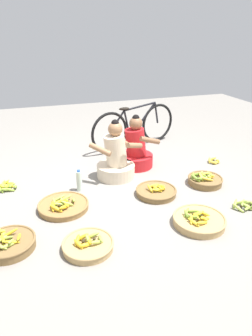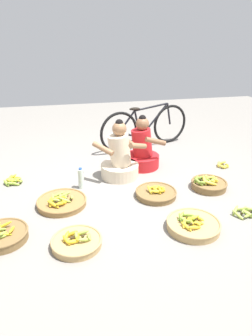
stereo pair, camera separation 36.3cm
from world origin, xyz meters
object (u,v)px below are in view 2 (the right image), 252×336
(banana_basket_back_center, at_px, (2,235))
(banana_basket_near_vendor, at_px, (77,242))
(loose_bananas_near_bicycle, at_px, (223,165))
(bicycle_leaning, at_px, (145,127))
(loose_bananas_back_right, at_px, (247,212))
(vendor_woman_behind, at_px, (142,151))
(banana_basket_front_center, at_px, (62,202))
(water_bottle, at_px, (81,179))
(banana_basket_back_left, at_px, (156,193))
(banana_basket_front_left, at_px, (209,184))
(banana_basket_mid_right, at_px, (193,225))
(vendor_woman_front, at_px, (120,159))
(loose_bananas_mid_left, at_px, (13,181))

(banana_basket_back_center, xyz_separation_m, banana_basket_near_vendor, (0.70, -0.24, -0.01))
(loose_bananas_near_bicycle, bearing_deg, bicycle_leaning, 130.38)
(bicycle_leaning, xyz_separation_m, loose_bananas_back_right, (0.53, -2.30, -0.33))
(vendor_woman_behind, relative_size, banana_basket_front_center, 1.36)
(banana_basket_back_center, height_order, water_bottle, water_bottle)
(banana_basket_near_vendor, distance_m, water_bottle, 1.16)
(vendor_woman_behind, xyz_separation_m, bicycle_leaning, (0.28, 0.79, 0.11))
(banana_basket_back_left, relative_size, banana_basket_front_left, 1.11)
(banana_basket_mid_right, relative_size, loose_bananas_back_right, 1.78)
(bicycle_leaning, relative_size, banana_basket_front_center, 2.85)
(water_bottle, bearing_deg, vendor_woman_behind, 27.76)
(vendor_woman_behind, xyz_separation_m, loose_bananas_back_right, (0.80, -1.51, -0.22))
(loose_bananas_near_bicycle, bearing_deg, water_bottle, -174.22)
(loose_bananas_back_right, bearing_deg, water_bottle, 149.69)
(vendor_woman_behind, distance_m, bicycle_leaning, 0.85)
(bicycle_leaning, xyz_separation_m, water_bottle, (-1.21, -1.28, -0.22))
(banana_basket_back_left, bearing_deg, vendor_woman_front, 117.06)
(vendor_woman_front, distance_m, water_bottle, 0.61)
(banana_basket_near_vendor, relative_size, loose_bananas_near_bicycle, 2.40)
(vendor_woman_behind, bearing_deg, water_bottle, -152.24)
(banana_basket_back_center, height_order, banana_basket_front_center, banana_basket_back_center)
(banana_basket_back_center, relative_size, water_bottle, 1.75)
(loose_bananas_near_bicycle, relative_size, water_bottle, 0.72)
(banana_basket_back_center, distance_m, water_bottle, 1.24)
(bicycle_leaning, xyz_separation_m, loose_bananas_mid_left, (-2.09, -0.95, -0.33))
(vendor_woman_front, relative_size, loose_bananas_near_bicycle, 4.03)
(loose_bananas_mid_left, bearing_deg, banana_basket_mid_right, -37.28)
(banana_basket_front_left, height_order, banana_basket_near_vendor, banana_basket_front_left)
(loose_bananas_back_right, bearing_deg, banana_basket_back_left, 144.87)
(loose_bananas_near_bicycle, height_order, water_bottle, water_bottle)
(loose_bananas_near_bicycle, bearing_deg, banana_basket_near_vendor, -148.78)
(banana_basket_front_center, xyz_separation_m, banana_basket_front_left, (1.86, 0.03, 0.02))
(bicycle_leaning, distance_m, banana_basket_near_vendor, 2.80)
(banana_basket_mid_right, xyz_separation_m, water_bottle, (-1.05, 1.14, 0.08))
(banana_basket_back_center, height_order, loose_bananas_near_bicycle, banana_basket_back_center)
(banana_basket_back_center, height_order, loose_bananas_back_right, banana_basket_back_center)
(vendor_woman_front, xyz_separation_m, loose_bananas_mid_left, (-1.43, 0.11, -0.23))
(banana_basket_back_left, height_order, banana_basket_back_center, banana_basket_back_center)
(banana_basket_near_vendor, height_order, water_bottle, water_bottle)
(banana_basket_mid_right, bearing_deg, banana_basket_back_left, 103.18)
(banana_basket_front_center, bearing_deg, vendor_woman_front, 36.89)
(banana_basket_back_left, xyz_separation_m, banana_basket_front_center, (-1.14, 0.03, -0.00))
(vendor_woman_behind, relative_size, water_bottle, 2.77)
(water_bottle, bearing_deg, loose_bananas_near_bicycle, 5.78)
(banana_basket_front_left, bearing_deg, loose_bananas_mid_left, 164.52)
(loose_bananas_mid_left, bearing_deg, bicycle_leaning, 24.39)
(bicycle_leaning, relative_size, loose_bananas_near_bicycle, 8.12)
(banana_basket_back_left, distance_m, banana_basket_back_center, 1.79)
(banana_basket_mid_right, relative_size, loose_bananas_near_bicycle, 2.73)
(water_bottle, bearing_deg, banana_basket_back_left, -25.10)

